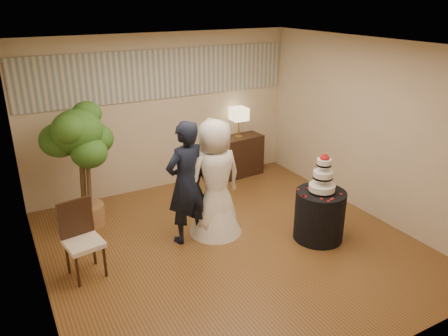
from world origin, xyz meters
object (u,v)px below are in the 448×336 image
console (238,156)px  groom (186,183)px  wedding_cake (323,173)px  bride (215,178)px  cake_table (319,215)px  table_lamp (239,122)px  ficus_tree (82,167)px  side_chair (84,241)px

console → groom: bearing=-142.2°
wedding_cake → bride: bearing=144.4°
cake_table → wedding_cake: bearing=0.0°
cake_table → bride: bearing=144.4°
cake_table → table_lamp: size_ratio=1.30×
table_lamp → console: bearing=0.0°
bride → ficus_tree: 2.02m
groom → side_chair: size_ratio=1.82×
bride → ficus_tree: ficus_tree is taller
groom → cake_table: 2.01m
groom → side_chair: 1.58m
groom → cake_table: bearing=137.4°
side_chair → groom: bearing=-1.6°
cake_table → side_chair: 3.30m
bride → table_lamp: (1.45, 1.79, 0.20)m
groom → console: groom is taller
table_lamp → cake_table: bearing=-94.2°
ficus_tree → side_chair: ficus_tree is taller
groom → bride: groom is taller
table_lamp → side_chair: table_lamp is taller
wedding_cake → side_chair: (-3.22, 0.69, -0.55)m
table_lamp → bride: bearing=-129.0°
cake_table → table_lamp: table_lamp is taller
ficus_tree → side_chair: 1.47m
console → table_lamp: 0.69m
groom → console: 2.67m
bride → console: bearing=-133.9°
cake_table → groom: bearing=152.3°
table_lamp → side_chair: 4.01m
console → ficus_tree: (-3.11, -0.64, 0.58)m
wedding_cake → console: size_ratio=0.61×
bride → side_chair: bride is taller
bride → console: size_ratio=1.84×
console → side_chair: 3.96m
wedding_cake → groom: bearing=152.3°
ficus_tree → groom: bearing=-43.7°
wedding_cake → ficus_tree: (-2.91, 2.05, -0.07)m
console → wedding_cake: bearing=-99.6°
groom → wedding_cake: bearing=137.4°
table_lamp → side_chair: bearing=-149.8°
ficus_tree → side_chair: size_ratio=1.96×
console → side_chair: (-3.42, -2.00, 0.10)m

